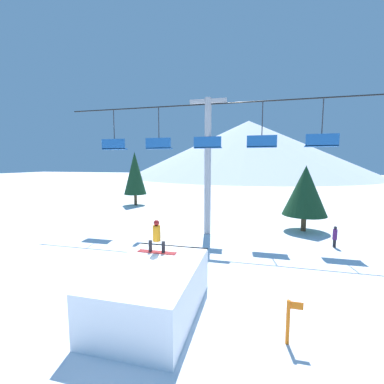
{
  "coord_description": "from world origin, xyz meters",
  "views": [
    {
      "loc": [
        3.13,
        -6.54,
        4.78
      ],
      "look_at": [
        0.03,
        5.82,
        3.33
      ],
      "focal_mm": 24.0,
      "sensor_mm": 36.0,
      "label": 1
    }
  ],
  "objects_px": {
    "pine_tree_near": "(305,191)",
    "trail_marker": "(289,320)",
    "distant_skier": "(335,236)",
    "snow_ramp": "(153,290)",
    "snowboarder": "(157,237)"
  },
  "relations": [
    {
      "from": "distant_skier",
      "to": "snow_ramp",
      "type": "bearing_deg",
      "value": -131.56
    },
    {
      "from": "snow_ramp",
      "to": "trail_marker",
      "type": "xyz_separation_m",
      "value": [
        4.03,
        -0.48,
        -0.11
      ]
    },
    {
      "from": "snow_ramp",
      "to": "pine_tree_near",
      "type": "height_order",
      "value": "pine_tree_near"
    },
    {
      "from": "snowboarder",
      "to": "trail_marker",
      "type": "bearing_deg",
      "value": -21.26
    },
    {
      "from": "snow_ramp",
      "to": "distant_skier",
      "type": "height_order",
      "value": "snow_ramp"
    },
    {
      "from": "pine_tree_near",
      "to": "distant_skier",
      "type": "height_order",
      "value": "pine_tree_near"
    },
    {
      "from": "snow_ramp",
      "to": "snowboarder",
      "type": "distance_m",
      "value": 1.85
    },
    {
      "from": "snow_ramp",
      "to": "distant_skier",
      "type": "distance_m",
      "value": 11.34
    },
    {
      "from": "snow_ramp",
      "to": "trail_marker",
      "type": "height_order",
      "value": "snow_ramp"
    },
    {
      "from": "snowboarder",
      "to": "pine_tree_near",
      "type": "distance_m",
      "value": 12.64
    },
    {
      "from": "distant_skier",
      "to": "trail_marker",
      "type": "bearing_deg",
      "value": -111.26
    },
    {
      "from": "pine_tree_near",
      "to": "distant_skier",
      "type": "bearing_deg",
      "value": -72.12
    },
    {
      "from": "pine_tree_near",
      "to": "trail_marker",
      "type": "height_order",
      "value": "pine_tree_near"
    },
    {
      "from": "pine_tree_near",
      "to": "distant_skier",
      "type": "relative_size",
      "value": 3.75
    },
    {
      "from": "pine_tree_near",
      "to": "trail_marker",
      "type": "distance_m",
      "value": 12.78
    }
  ]
}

